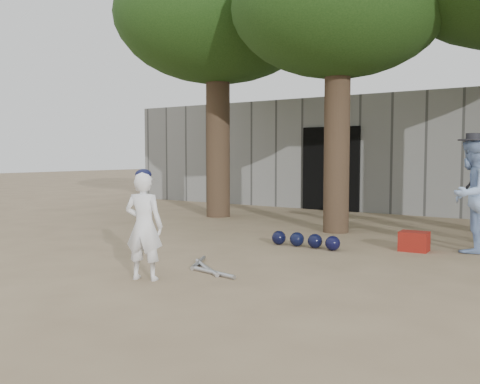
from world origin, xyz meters
The scene contains 7 objects.
ground centered at (0.00, 0.00, 0.00)m, with size 70.00×70.00×0.00m, color #937C5E.
boy_player centered at (0.38, -0.65, 0.63)m, with size 0.46×0.30×1.27m, color white.
spectator_blue centered at (3.15, 3.43, 0.86)m, with size 0.84×0.65×1.72m, color #8FAEDE.
red_bag centered at (2.43, 3.03, 0.15)m, with size 0.42×0.32×0.30m, color maroon.
back_building centered at (0.00, 10.33, 1.50)m, with size 16.00×5.24×3.00m.
helmet_row centered at (0.91, 2.38, 0.12)m, with size 1.19×0.27×0.23m.
bat_pile centered at (0.63, 0.19, 0.03)m, with size 1.08×0.80×0.06m.
Camera 1 is at (4.83, -5.12, 1.47)m, focal length 40.00 mm.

